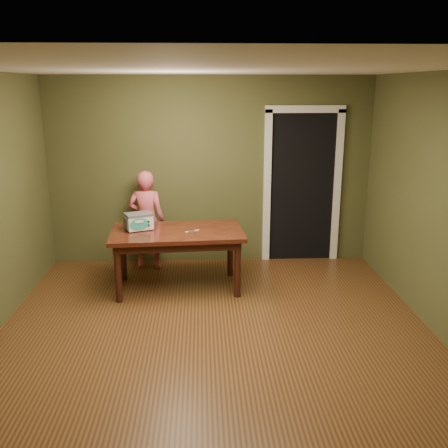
# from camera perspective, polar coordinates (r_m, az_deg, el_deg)

# --- Properties ---
(floor) EXTENTS (5.00, 5.00, 0.00)m
(floor) POSITION_cam_1_polar(r_m,az_deg,el_deg) (5.05, -0.94, -13.56)
(floor) COLOR brown
(floor) RESTS_ON ground
(room_shell) EXTENTS (4.52, 5.02, 2.61)m
(room_shell) POSITION_cam_1_polar(r_m,az_deg,el_deg) (4.47, -1.03, 5.92)
(room_shell) COLOR #4A4B28
(room_shell) RESTS_ON ground
(doorway) EXTENTS (1.10, 0.66, 2.25)m
(doorway) POSITION_cam_1_polar(r_m,az_deg,el_deg) (7.46, 8.45, 4.54)
(doorway) COLOR black
(doorway) RESTS_ON ground
(dining_table) EXTENTS (1.66, 1.00, 0.75)m
(dining_table) POSITION_cam_1_polar(r_m,az_deg,el_deg) (6.14, -5.36, -1.64)
(dining_table) COLOR #350E0C
(dining_table) RESTS_ON floor
(toy_oven) EXTENTS (0.39, 0.33, 0.21)m
(toy_oven) POSITION_cam_1_polar(r_m,az_deg,el_deg) (6.18, -9.72, 0.36)
(toy_oven) COLOR #4C4F54
(toy_oven) RESTS_ON dining_table
(baking_pan) EXTENTS (0.10, 0.10, 0.02)m
(baking_pan) POSITION_cam_1_polar(r_m,az_deg,el_deg) (5.99, -3.62, -0.92)
(baking_pan) COLOR silver
(baking_pan) RESTS_ON dining_table
(spatula) EXTENTS (0.17, 0.11, 0.01)m
(spatula) POSITION_cam_1_polar(r_m,az_deg,el_deg) (6.06, -3.66, -0.80)
(spatula) COLOR #EDE167
(spatula) RESTS_ON dining_table
(child) EXTENTS (0.54, 0.39, 1.37)m
(child) POSITION_cam_1_polar(r_m,az_deg,el_deg) (6.88, -8.82, 0.45)
(child) COLOR #D75863
(child) RESTS_ON floor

